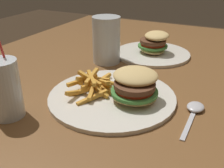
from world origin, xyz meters
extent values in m
cube|color=brown|center=(0.00, 0.00, 0.74)|extent=(1.25, 1.26, 0.03)
cylinder|color=brown|center=(-0.55, 0.56, 0.36)|extent=(0.09, 0.09, 0.73)
cylinder|color=silver|center=(-0.04, -0.24, 0.76)|extent=(0.32, 0.32, 0.01)
ellipsoid|color=#DBB770|center=(0.02, -0.24, 0.78)|extent=(0.13, 0.11, 0.02)
cylinder|color=#428438|center=(0.02, -0.24, 0.79)|extent=(0.14, 0.14, 0.01)
cylinder|color=red|center=(0.02, -0.24, 0.80)|extent=(0.11, 0.11, 0.01)
cylinder|color=brown|center=(0.02, -0.24, 0.81)|extent=(0.12, 0.12, 0.01)
ellipsoid|color=#DBB770|center=(0.02, -0.23, 0.83)|extent=(0.13, 0.12, 0.04)
cube|color=gold|center=(-0.09, -0.25, 0.80)|extent=(0.06, 0.07, 0.01)
cube|color=gold|center=(-0.07, -0.26, 0.79)|extent=(0.07, 0.02, 0.03)
cube|color=gold|center=(-0.07, -0.29, 0.78)|extent=(0.05, 0.08, 0.02)
cube|color=gold|center=(-0.10, -0.20, 0.78)|extent=(0.05, 0.06, 0.01)
cube|color=gold|center=(-0.04, -0.25, 0.78)|extent=(0.07, 0.02, 0.02)
cube|color=gold|center=(-0.07, -0.23, 0.78)|extent=(0.07, 0.02, 0.03)
cube|color=gold|center=(-0.07, -0.27, 0.79)|extent=(0.03, 0.07, 0.02)
cube|color=gold|center=(-0.13, -0.24, 0.79)|extent=(0.04, 0.07, 0.03)
cube|color=gold|center=(-0.07, -0.23, 0.79)|extent=(0.06, 0.05, 0.03)
cube|color=gold|center=(-0.11, -0.23, 0.79)|extent=(0.02, 0.08, 0.04)
cube|color=gold|center=(-0.10, -0.25, 0.80)|extent=(0.07, 0.02, 0.03)
cube|color=gold|center=(-0.10, -0.19, 0.77)|extent=(0.08, 0.01, 0.02)
cube|color=gold|center=(-0.12, -0.24, 0.79)|extent=(0.05, 0.08, 0.01)
cube|color=gold|center=(-0.08, -0.24, 0.78)|extent=(0.06, 0.07, 0.01)
cube|color=gold|center=(-0.11, -0.29, 0.78)|extent=(0.02, 0.08, 0.03)
cube|color=gold|center=(-0.10, -0.27, 0.78)|extent=(0.07, 0.05, 0.03)
cube|color=gold|center=(-0.09, -0.20, 0.78)|extent=(0.06, 0.01, 0.01)
cube|color=gold|center=(-0.13, -0.21, 0.78)|extent=(0.04, 0.05, 0.03)
cube|color=gold|center=(-0.10, -0.24, 0.80)|extent=(0.02, 0.08, 0.02)
cube|color=gold|center=(-0.10, -0.18, 0.77)|extent=(0.03, 0.06, 0.02)
cube|color=gold|center=(-0.08, -0.20, 0.78)|extent=(0.08, 0.04, 0.02)
cube|color=gold|center=(-0.08, -0.24, 0.79)|extent=(0.05, 0.08, 0.02)
cylinder|color=silver|center=(-0.17, -0.02, 0.83)|extent=(0.09, 0.09, 0.15)
cylinder|color=#C67F23|center=(-0.17, -0.02, 0.82)|extent=(0.08, 0.08, 0.12)
cylinder|color=silver|center=(-0.21, -0.42, 0.82)|extent=(0.07, 0.07, 0.13)
cylinder|color=orange|center=(-0.21, -0.42, 0.81)|extent=(0.06, 0.06, 0.10)
cylinder|color=red|center=(-0.21, -0.40, 0.86)|extent=(0.05, 0.01, 0.20)
ellipsoid|color=silver|center=(0.16, -0.21, 0.77)|extent=(0.04, 0.05, 0.01)
cube|color=silver|center=(0.16, -0.28, 0.76)|extent=(0.01, 0.11, 0.00)
cylinder|color=silver|center=(-0.05, 0.11, 0.76)|extent=(0.27, 0.27, 0.01)
ellipsoid|color=#DBB770|center=(-0.05, 0.11, 0.78)|extent=(0.13, 0.13, 0.02)
cylinder|color=#428438|center=(-0.05, 0.11, 0.79)|extent=(0.15, 0.15, 0.01)
cylinder|color=red|center=(-0.05, 0.11, 0.80)|extent=(0.12, 0.12, 0.01)
cylinder|color=brown|center=(-0.05, 0.11, 0.81)|extent=(0.13, 0.13, 0.01)
ellipsoid|color=#DBB770|center=(-0.04, 0.12, 0.83)|extent=(0.13, 0.13, 0.03)
camera|label=1|loc=(0.22, -0.76, 1.08)|focal=42.00mm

